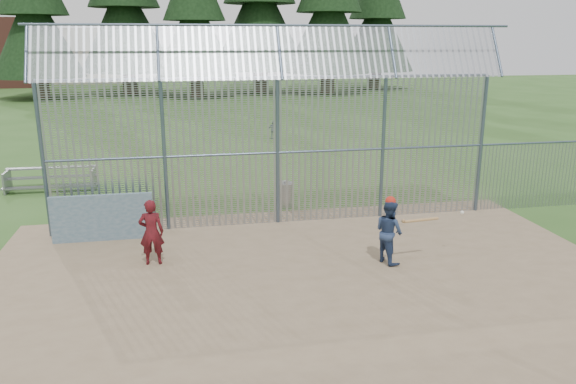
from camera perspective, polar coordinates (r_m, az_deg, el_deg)
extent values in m
plane|color=#2D511E|center=(12.54, 1.73, -8.14)|extent=(120.00, 120.00, 0.00)
cube|color=#756047|center=(12.10, 2.25, -9.02)|extent=(14.00, 10.00, 0.02)
cube|color=#38566B|center=(14.93, -18.31, -2.49)|extent=(2.50, 0.12, 1.20)
imported|color=navy|center=(12.98, 10.23, -3.97)|extent=(0.77, 0.86, 1.47)
imported|color=maroon|center=(13.03, -13.71, -3.98)|extent=(0.57, 0.39, 1.52)
imported|color=slate|center=(28.66, -1.50, 6.30)|extent=(0.60, 0.42, 0.95)
sphere|color=#B22317|center=(12.77, 10.38, -0.94)|extent=(0.24, 0.24, 0.24)
cylinder|color=#AA7F4C|center=(13.03, 13.40, -2.78)|extent=(0.85, 0.16, 0.07)
sphere|color=#AA7F4C|center=(12.86, 11.65, -2.91)|extent=(0.09, 0.09, 0.09)
sphere|color=white|center=(13.65, 17.28, -2.00)|extent=(0.09, 0.09, 0.09)
cylinder|color=gray|center=(17.18, -0.29, -0.33)|extent=(0.52, 0.52, 0.70)
cylinder|color=#9EA0A5|center=(17.08, -0.29, 0.87)|extent=(0.56, 0.56, 0.05)
sphere|color=#9EA0A5|center=(17.07, -0.29, 1.03)|extent=(0.10, 0.10, 0.10)
cube|color=slate|center=(20.35, -23.05, 0.49)|extent=(3.00, 0.25, 0.05)
cube|color=gray|center=(20.63, -22.93, 1.41)|extent=(3.00, 0.25, 0.05)
cube|color=gray|center=(20.91, -22.81, 2.30)|extent=(3.00, 0.25, 0.05)
cube|color=gray|center=(21.00, -26.63, 0.93)|extent=(0.06, 0.90, 0.70)
cube|color=slate|center=(20.40, -19.06, 1.35)|extent=(0.06, 0.90, 0.70)
cylinder|color=#47566B|center=(15.42, -23.64, 2.85)|extent=(0.10, 0.10, 4.00)
cylinder|color=#47566B|center=(15.03, -12.42, 3.50)|extent=(0.10, 0.10, 4.00)
cylinder|color=#47566B|center=(15.23, -1.06, 4.01)|extent=(0.10, 0.10, 4.00)
cylinder|color=#47566B|center=(16.01, 9.61, 4.36)|extent=(0.10, 0.10, 4.00)
cylinder|color=#47566B|center=(17.27, 19.02, 4.53)|extent=(0.10, 0.10, 4.00)
cylinder|color=#47566B|center=(14.97, -1.10, 11.54)|extent=(12.00, 0.07, 0.07)
cylinder|color=#47566B|center=(15.23, -1.06, 4.01)|extent=(12.00, 0.06, 0.06)
cube|color=gray|center=(15.23, -1.06, 4.01)|extent=(12.00, 0.02, 4.00)
cube|color=gray|center=(14.57, -0.86, 13.99)|extent=(12.00, 0.77, 1.31)
cylinder|color=#47566B|center=(17.48, 18.74, 1.32)|extent=(0.08, 0.08, 2.00)
cylinder|color=#332319|center=(52.60, -23.80, 10.35)|extent=(1.19, 1.19, 3.06)
cylinder|color=#332319|center=(54.50, -15.82, 11.38)|extent=(1.33, 1.33, 3.42)
cylinder|color=#332319|center=(50.37, -9.23, 11.16)|extent=(1.12, 1.12, 2.88)
cylinder|color=#332319|center=(53.84, -2.82, 11.98)|extent=(1.40, 1.40, 3.60)
cylinder|color=#332319|center=(53.08, 4.06, 11.72)|extent=(1.26, 1.26, 3.24)
cylinder|color=#332319|center=(58.67, 8.84, 11.84)|extent=(1.19, 1.19, 3.06)
cube|color=#B2A58C|center=(69.89, -19.10, 12.95)|extent=(8.00, 7.00, 6.00)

